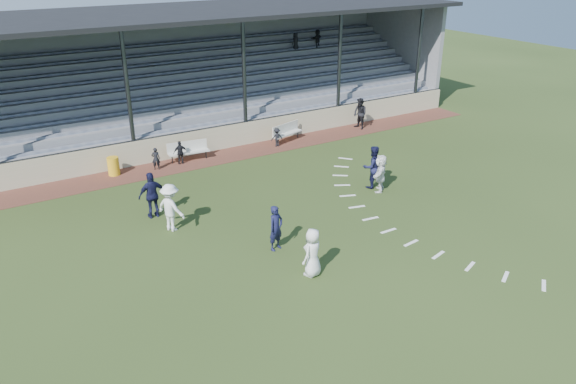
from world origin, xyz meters
The scene contains 19 objects.
ground centered at (0.00, 0.00, 0.00)m, with size 90.00×90.00×0.00m, color #2B3D19.
cinder_track centered at (0.00, 10.50, 0.01)m, with size 34.00×2.00×0.02m, color #542B21.
retaining_wall centered at (0.00, 11.55, 0.60)m, with size 34.00×0.18×1.20m, color #BCB391.
bench_left centered at (-0.62, 10.86, 0.58)m, with size 2.03×0.68×0.95m.
bench_right centered at (5.03, 10.85, 0.58)m, with size 2.03×1.03×0.95m.
trash_bin centered at (-4.28, 10.85, 0.44)m, with size 0.53×0.53×0.85m, color gold.
football centered at (-0.70, -0.29, 0.11)m, with size 0.22×0.22×0.22m, color #C74B0B.
player_white_lead centered at (-1.25, -1.02, 0.82)m, with size 0.80×0.52×1.63m, color white.
player_navy_lead centered at (-1.39, 1.03, 0.82)m, with size 0.60×0.39×1.64m, color #141538.
player_navy_mid centered at (4.93, 3.54, 0.95)m, with size 0.92×0.72×1.89m, color #141538.
player_white_wing centered at (-3.96, 4.29, 0.92)m, with size 1.18×0.68×1.83m, color white.
player_navy_wing centered at (-4.16, 5.70, 0.93)m, with size 1.09×0.45×1.85m, color #141538.
player_white_back centered at (4.98, 3.06, 0.82)m, with size 1.53×0.49×1.65m, color white.
official centered at (9.77, 10.54, 0.90)m, with size 0.86×0.67×1.76m, color black.
sub_left_near centered at (-2.38, 10.48, 0.56)m, with size 0.39×0.26×1.08m, color black.
sub_left_far centered at (-1.12, 10.57, 0.60)m, with size 0.67×0.28×1.15m, color black.
sub_right centered at (4.14, 10.37, 0.52)m, with size 0.64×0.37×0.99m, color black.
grandstand centered at (0.01, 16.26, 2.20)m, with size 34.60×9.00×6.61m.
penalty_arc centered at (4.12, 0.00, 0.01)m, with size 3.89×14.63×0.01m.
Camera 1 is at (-10.00, -13.79, 9.76)m, focal length 35.00 mm.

